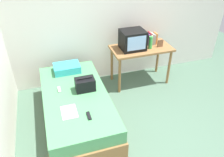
{
  "coord_description": "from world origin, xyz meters",
  "views": [
    {
      "loc": [
        -1.29,
        -2.07,
        2.65
      ],
      "look_at": [
        -0.32,
        0.93,
        0.6
      ],
      "focal_mm": 36.58,
      "sensor_mm": 36.0,
      "label": 1
    }
  ],
  "objects_px": {
    "book_row": "(151,39)",
    "magazine": "(69,112)",
    "bed": "(77,108)",
    "desk": "(141,52)",
    "remote_dark": "(89,116)",
    "pillow": "(67,68)",
    "picture_frame": "(160,43)",
    "water_bottle": "(151,42)",
    "tv": "(133,40)",
    "handbag": "(85,84)",
    "remote_silver": "(59,90)"
  },
  "relations": [
    {
      "from": "magazine",
      "to": "remote_silver",
      "type": "height_order",
      "value": "remote_silver"
    },
    {
      "from": "bed",
      "to": "pillow",
      "type": "xyz_separation_m",
      "value": [
        -0.01,
        0.72,
        0.34
      ]
    },
    {
      "from": "tv",
      "to": "magazine",
      "type": "height_order",
      "value": "tv"
    },
    {
      "from": "desk",
      "to": "pillow",
      "type": "distance_m",
      "value": 1.45
    },
    {
      "from": "magazine",
      "to": "remote_dark",
      "type": "bearing_deg",
      "value": -34.8
    },
    {
      "from": "bed",
      "to": "book_row",
      "type": "height_order",
      "value": "book_row"
    },
    {
      "from": "book_row",
      "to": "magazine",
      "type": "distance_m",
      "value": 2.25
    },
    {
      "from": "picture_frame",
      "to": "water_bottle",
      "type": "bearing_deg",
      "value": -179.48
    },
    {
      "from": "bed",
      "to": "handbag",
      "type": "bearing_deg",
      "value": 20.81
    },
    {
      "from": "book_row",
      "to": "picture_frame",
      "type": "bearing_deg",
      "value": -60.78
    },
    {
      "from": "bed",
      "to": "handbag",
      "type": "distance_m",
      "value": 0.42
    },
    {
      "from": "water_bottle",
      "to": "remote_silver",
      "type": "relative_size",
      "value": 1.65
    },
    {
      "from": "bed",
      "to": "tv",
      "type": "relative_size",
      "value": 4.55
    },
    {
      "from": "pillow",
      "to": "handbag",
      "type": "distance_m",
      "value": 0.68
    },
    {
      "from": "bed",
      "to": "tv",
      "type": "bearing_deg",
      "value": 32.12
    },
    {
      "from": "water_bottle",
      "to": "remote_dark",
      "type": "distance_m",
      "value": 1.97
    },
    {
      "from": "remote_dark",
      "to": "remote_silver",
      "type": "distance_m",
      "value": 0.79
    },
    {
      "from": "remote_dark",
      "to": "picture_frame",
      "type": "bearing_deg",
      "value": 36.44
    },
    {
      "from": "desk",
      "to": "magazine",
      "type": "height_order",
      "value": "desk"
    },
    {
      "from": "bed",
      "to": "remote_silver",
      "type": "bearing_deg",
      "value": 141.01
    },
    {
      "from": "tv",
      "to": "water_bottle",
      "type": "distance_m",
      "value": 0.35
    },
    {
      "from": "desk",
      "to": "handbag",
      "type": "relative_size",
      "value": 3.87
    },
    {
      "from": "desk",
      "to": "tv",
      "type": "xyz_separation_m",
      "value": [
        -0.19,
        -0.0,
        0.28
      ]
    },
    {
      "from": "book_row",
      "to": "picture_frame",
      "type": "relative_size",
      "value": 1.69
    },
    {
      "from": "bed",
      "to": "desk",
      "type": "xyz_separation_m",
      "value": [
        1.44,
        0.78,
        0.4
      ]
    },
    {
      "from": "bed",
      "to": "pillow",
      "type": "distance_m",
      "value": 0.79
    },
    {
      "from": "book_row",
      "to": "magazine",
      "type": "bearing_deg",
      "value": -145.44
    },
    {
      "from": "water_bottle",
      "to": "remote_dark",
      "type": "relative_size",
      "value": 1.52
    },
    {
      "from": "book_row",
      "to": "handbag",
      "type": "distance_m",
      "value": 1.73
    },
    {
      "from": "desk",
      "to": "tv",
      "type": "height_order",
      "value": "tv"
    },
    {
      "from": "book_row",
      "to": "remote_silver",
      "type": "relative_size",
      "value": 1.69
    },
    {
      "from": "tv",
      "to": "remote_dark",
      "type": "xyz_separation_m",
      "value": [
        -1.16,
        -1.33,
        -0.4
      ]
    },
    {
      "from": "pillow",
      "to": "remote_dark",
      "type": "xyz_separation_m",
      "value": [
        0.1,
        -1.27,
        -0.05
      ]
    },
    {
      "from": "remote_silver",
      "to": "remote_dark",
      "type": "bearing_deg",
      "value": -67.06
    },
    {
      "from": "bed",
      "to": "desk",
      "type": "height_order",
      "value": "desk"
    },
    {
      "from": "bed",
      "to": "desk",
      "type": "bearing_deg",
      "value": 28.58
    },
    {
      "from": "picture_frame",
      "to": "handbag",
      "type": "relative_size",
      "value": 0.48
    },
    {
      "from": "magazine",
      "to": "desk",
      "type": "bearing_deg",
      "value": 36.31
    },
    {
      "from": "desk",
      "to": "book_row",
      "type": "xyz_separation_m",
      "value": [
        0.25,
        0.1,
        0.21
      ]
    },
    {
      "from": "bed",
      "to": "pillow",
      "type": "relative_size",
      "value": 4.41
    },
    {
      "from": "book_row",
      "to": "picture_frame",
      "type": "xyz_separation_m",
      "value": [
        0.1,
        -0.18,
        -0.03
      ]
    },
    {
      "from": "book_row",
      "to": "magazine",
      "type": "xyz_separation_m",
      "value": [
        -1.83,
        -1.26,
        -0.33
      ]
    },
    {
      "from": "remote_dark",
      "to": "tv",
      "type": "bearing_deg",
      "value": 49.08
    },
    {
      "from": "handbag",
      "to": "remote_silver",
      "type": "xyz_separation_m",
      "value": [
        -0.4,
        0.11,
        -0.09
      ]
    },
    {
      "from": "water_bottle",
      "to": "magazine",
      "type": "xyz_separation_m",
      "value": [
        -1.73,
        -1.08,
        -0.34
      ]
    },
    {
      "from": "desk",
      "to": "remote_silver",
      "type": "height_order",
      "value": "desk"
    },
    {
      "from": "book_row",
      "to": "remote_dark",
      "type": "relative_size",
      "value": 1.56
    },
    {
      "from": "tv",
      "to": "water_bottle",
      "type": "height_order",
      "value": "tv"
    },
    {
      "from": "pillow",
      "to": "remote_silver",
      "type": "xyz_separation_m",
      "value": [
        -0.2,
        -0.54,
        -0.05
      ]
    },
    {
      "from": "magazine",
      "to": "remote_dark",
      "type": "xyz_separation_m",
      "value": [
        0.24,
        -0.17,
        0.01
      ]
    }
  ]
}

